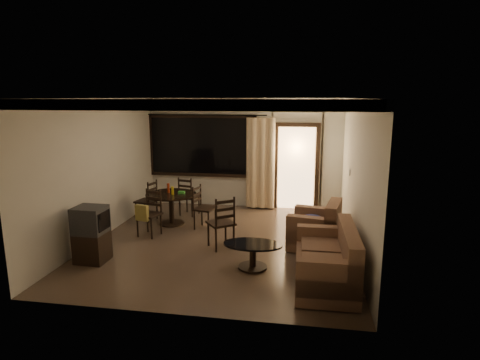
% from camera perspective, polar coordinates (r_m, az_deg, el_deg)
% --- Properties ---
extents(ground, '(5.50, 5.50, 0.00)m').
position_cam_1_polar(ground, '(8.06, -2.50, -8.80)').
color(ground, '#7F6651').
rests_on(ground, ground).
extents(room_shell, '(5.50, 6.70, 5.50)m').
position_cam_1_polar(room_shell, '(9.26, 3.26, 5.55)').
color(room_shell, beige).
rests_on(room_shell, ground).
extents(dining_table, '(1.13, 1.13, 0.93)m').
position_cam_1_polar(dining_table, '(9.13, -9.75, -2.83)').
color(dining_table, black).
rests_on(dining_table, ground).
extents(dining_chair_west, '(0.51, 0.51, 0.95)m').
position_cam_1_polar(dining_chair_west, '(9.61, -13.09, -3.93)').
color(dining_chair_west, black).
rests_on(dining_chair_west, ground).
extents(dining_chair_east, '(0.51, 0.51, 0.95)m').
position_cam_1_polar(dining_chair_east, '(8.79, -5.08, -5.12)').
color(dining_chair_east, black).
rests_on(dining_chair_east, ground).
extents(dining_chair_south, '(0.51, 0.55, 0.95)m').
position_cam_1_polar(dining_chair_south, '(8.52, -12.81, -5.78)').
color(dining_chair_south, black).
rests_on(dining_chair_south, ground).
extents(dining_chair_north, '(0.51, 0.51, 0.95)m').
position_cam_1_polar(dining_chair_north, '(9.85, -7.25, -3.33)').
color(dining_chair_north, black).
rests_on(dining_chair_north, ground).
extents(tv_cabinet, '(0.53, 0.48, 0.98)m').
position_cam_1_polar(tv_cabinet, '(7.46, -20.38, -7.24)').
color(tv_cabinet, black).
rests_on(tv_cabinet, ground).
extents(sofa, '(0.90, 1.66, 0.88)m').
position_cam_1_polar(sofa, '(6.36, 12.62, -11.43)').
color(sofa, '#4F2B25').
rests_on(sofa, ground).
extents(armchair, '(1.05, 1.05, 0.90)m').
position_cam_1_polar(armchair, '(7.77, 10.93, -6.89)').
color(armchair, '#4F2B25').
rests_on(armchair, ground).
extents(coffee_table, '(0.99, 0.59, 0.43)m').
position_cam_1_polar(coffee_table, '(6.80, 1.83, -10.15)').
color(coffee_table, black).
rests_on(coffee_table, ground).
extents(side_chair, '(0.63, 0.63, 1.02)m').
position_cam_1_polar(side_chair, '(7.68, -2.69, -7.45)').
color(side_chair, black).
rests_on(side_chair, ground).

